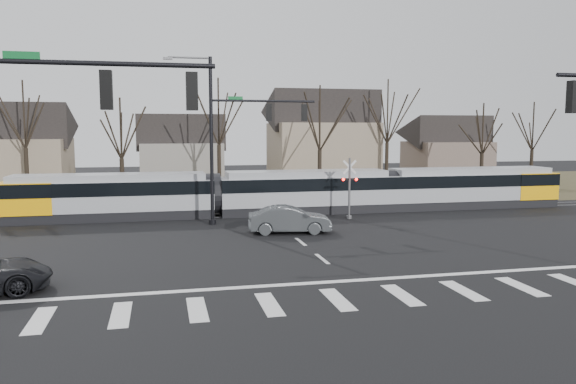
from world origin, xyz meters
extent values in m
plane|color=black|center=(0.00, 0.00, 0.00)|extent=(140.00, 140.00, 0.00)
cube|color=#38331E|center=(0.00, 32.00, 0.01)|extent=(140.00, 28.00, 0.01)
cube|color=silver|center=(-10.80, -4.00, 0.01)|extent=(0.60, 2.60, 0.01)
cube|color=silver|center=(-8.40, -4.00, 0.01)|extent=(0.60, 2.60, 0.01)
cube|color=silver|center=(-6.00, -4.00, 0.01)|extent=(0.60, 2.60, 0.01)
cube|color=silver|center=(-3.60, -4.00, 0.01)|extent=(0.60, 2.60, 0.01)
cube|color=silver|center=(-1.20, -4.00, 0.01)|extent=(0.60, 2.60, 0.01)
cube|color=silver|center=(1.20, -4.00, 0.01)|extent=(0.60, 2.60, 0.01)
cube|color=silver|center=(3.60, -4.00, 0.01)|extent=(0.60, 2.60, 0.01)
cube|color=silver|center=(6.00, -4.00, 0.01)|extent=(0.60, 2.60, 0.01)
cube|color=silver|center=(0.00, -1.80, 0.01)|extent=(28.00, 0.35, 0.01)
cube|color=silver|center=(0.00, 2.00, 0.01)|extent=(0.18, 2.00, 0.01)
cube|color=silver|center=(0.00, 6.00, 0.01)|extent=(0.18, 2.00, 0.01)
cube|color=silver|center=(0.00, 10.00, 0.01)|extent=(0.18, 2.00, 0.01)
cube|color=silver|center=(0.00, 14.00, 0.01)|extent=(0.18, 2.00, 0.01)
cube|color=silver|center=(0.00, 18.00, 0.01)|extent=(0.18, 2.00, 0.01)
cube|color=silver|center=(0.00, 22.00, 0.01)|extent=(0.18, 2.00, 0.01)
cube|color=silver|center=(0.00, 26.00, 0.01)|extent=(0.18, 2.00, 0.01)
cube|color=silver|center=(0.00, 30.00, 0.01)|extent=(0.18, 2.00, 0.01)
cube|color=#59595E|center=(0.00, 15.10, 0.03)|extent=(90.00, 0.12, 0.06)
cube|color=#59595E|center=(0.00, 16.50, 0.03)|extent=(90.00, 0.12, 0.06)
cube|color=gray|center=(-10.29, 16.00, 1.49)|extent=(13.23, 2.85, 2.97)
cube|color=black|center=(-10.29, 16.00, 2.09)|extent=(13.25, 2.89, 0.87)
cube|color=#FFAE07|center=(-15.28, 16.00, 1.58)|extent=(3.26, 2.91, 1.99)
cube|color=gray|center=(2.95, 16.00, 1.49)|extent=(12.22, 2.85, 2.97)
cube|color=black|center=(2.95, 16.00, 2.09)|extent=(12.24, 2.89, 0.87)
cube|color=gray|center=(15.67, 16.00, 1.49)|extent=(13.23, 2.85, 2.97)
cube|color=black|center=(15.67, 16.00, 2.09)|extent=(13.25, 2.89, 0.87)
cube|color=#FFAE07|center=(20.66, 16.00, 1.58)|extent=(3.26, 2.91, 1.99)
imported|color=#3E4144|center=(-0.01, 8.59, 0.77)|extent=(2.97, 5.14, 1.54)
cylinder|color=black|center=(-8.75, -6.00, 7.60)|extent=(6.50, 0.14, 0.14)
cube|color=#0C5926|center=(-10.50, -6.00, 7.75)|extent=(0.90, 0.03, 0.22)
cube|color=black|center=(-8.43, -6.00, 6.90)|extent=(0.32, 0.32, 1.05)
sphere|color=#FF0C07|center=(-8.43, -6.00, 7.23)|extent=(0.22, 0.22, 0.22)
cube|color=black|center=(-6.15, -6.00, 6.90)|extent=(0.32, 0.32, 1.05)
sphere|color=#FF0C07|center=(-6.15, -6.00, 7.23)|extent=(0.22, 0.22, 0.22)
cube|color=black|center=(6.15, -6.00, 6.90)|extent=(0.32, 0.32, 1.05)
sphere|color=#FF0C07|center=(6.15, -6.00, 7.23)|extent=(0.22, 0.22, 0.22)
cylinder|color=black|center=(-4.00, 12.50, 5.10)|extent=(0.22, 0.22, 10.20)
cylinder|color=black|center=(-4.00, 12.50, 0.15)|extent=(0.44, 0.44, 0.30)
cylinder|color=black|center=(-0.75, 12.50, 7.60)|extent=(6.50, 0.14, 0.14)
cube|color=#0C5926|center=(-2.50, 12.50, 7.75)|extent=(0.90, 0.03, 0.22)
cube|color=black|center=(-0.42, 12.50, 6.90)|extent=(0.32, 0.32, 1.05)
sphere|color=#FF0C07|center=(-0.42, 12.50, 7.23)|extent=(0.22, 0.22, 0.22)
cube|color=black|center=(1.85, 12.50, 6.90)|extent=(0.32, 0.32, 1.05)
sphere|color=#FF0C07|center=(1.85, 12.50, 7.23)|extent=(0.22, 0.22, 0.22)
cube|color=#59595B|center=(-6.50, 12.50, 10.02)|extent=(0.55, 0.22, 0.14)
cylinder|color=#59595B|center=(5.00, 12.80, 2.00)|extent=(0.14, 0.14, 4.00)
cylinder|color=#59595B|center=(5.00, 12.80, 0.10)|extent=(0.36, 0.36, 0.20)
cube|color=silver|center=(5.00, 12.80, 3.40)|extent=(0.95, 0.04, 0.95)
cube|color=silver|center=(5.00, 12.80, 3.40)|extent=(0.95, 0.04, 0.95)
cube|color=black|center=(5.00, 12.80, 2.60)|extent=(1.00, 0.10, 0.12)
sphere|color=#FF0C07|center=(4.55, 12.72, 2.60)|extent=(0.18, 0.18, 0.18)
sphere|color=#FF0C07|center=(5.45, 12.72, 2.60)|extent=(0.18, 0.18, 0.18)
cube|color=#81715D|center=(-20.00, 34.00, 2.50)|extent=(9.00, 8.00, 5.00)
cube|color=slate|center=(-5.00, 36.00, 2.25)|extent=(8.00, 7.00, 4.50)
cube|color=#81715D|center=(9.00, 33.00, 3.25)|extent=(10.00, 8.00, 6.50)
cube|color=brown|center=(24.00, 35.00, 2.25)|extent=(8.00, 7.00, 4.50)
camera|label=1|loc=(-7.04, -22.00, 5.84)|focal=35.00mm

